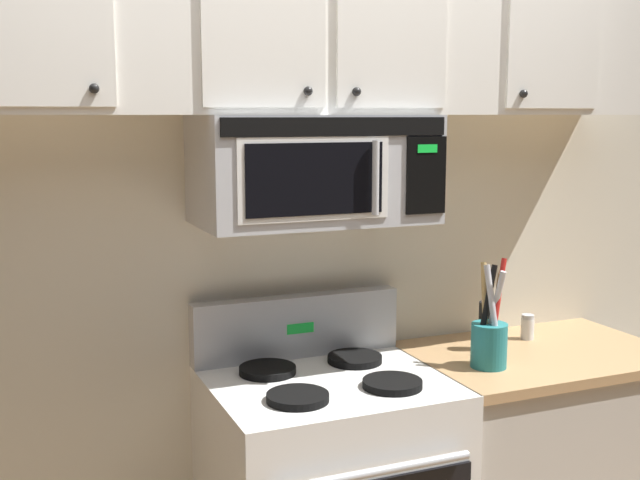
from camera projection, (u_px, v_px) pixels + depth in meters
back_wall at (288, 228)px, 2.84m from camera, size 5.20×0.10×2.70m
over_range_microwave at (314, 169)px, 2.57m from camera, size 0.76×0.43×0.35m
upper_cabinets at (310, 28)px, 2.53m from camera, size 2.50×0.36×0.55m
counter_segment at (533, 466)px, 2.97m from camera, size 0.93×0.65×0.90m
utensil_crock_teal at (490, 337)px, 2.69m from camera, size 0.12×0.12×0.38m
salt_shaker at (527, 327)px, 3.04m from camera, size 0.05×0.05×0.10m
pepper_mill at (487, 326)px, 2.89m from camera, size 0.06×0.06×0.18m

